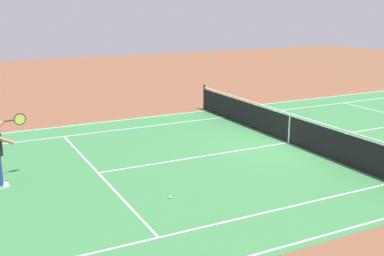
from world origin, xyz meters
The scene contains 5 objects.
ground_plane centered at (0.00, 0.00, 0.00)m, with size 60.00×60.00×0.00m, color brown.
court_slab centered at (0.00, 0.00, 0.00)m, with size 24.20×11.40×0.00m, color #387A42.
court_line_markings centered at (0.00, 0.00, 0.00)m, with size 23.85×11.05×0.01m.
tennis_net centered at (0.00, 0.00, 0.49)m, with size 0.10×11.70×1.08m.
tennis_ball centered at (5.41, 2.47, 0.03)m, with size 0.07×0.07×0.07m, color #CCE01E.
Camera 1 is at (9.61, 11.81, 4.33)m, focal length 44.30 mm.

